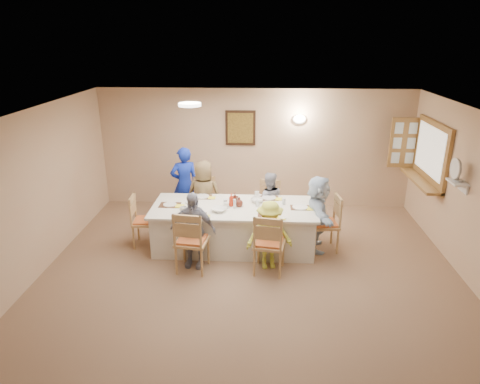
# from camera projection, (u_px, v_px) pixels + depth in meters

# --- Properties ---
(ground) EXTENTS (7.00, 7.00, 0.00)m
(ground) POSITION_uv_depth(u_px,v_px,m) (249.00, 294.00, 6.14)
(ground) COLOR #805F45
(room_walls) EXTENTS (7.00, 7.00, 7.00)m
(room_walls) POSITION_uv_depth(u_px,v_px,m) (250.00, 196.00, 5.61)
(room_walls) COLOR tan
(room_walls) RESTS_ON ground
(wall_picture) EXTENTS (0.62, 0.05, 0.72)m
(wall_picture) POSITION_uv_depth(u_px,v_px,m) (240.00, 128.00, 8.81)
(wall_picture) COLOR black
(wall_picture) RESTS_ON room_walls
(wall_sconce) EXTENTS (0.26, 0.09, 0.18)m
(wall_sconce) POSITION_uv_depth(u_px,v_px,m) (299.00, 119.00, 8.66)
(wall_sconce) COLOR white
(wall_sconce) RESTS_ON room_walls
(ceiling_light) EXTENTS (0.36, 0.36, 0.05)m
(ceiling_light) POSITION_uv_depth(u_px,v_px,m) (190.00, 105.00, 6.74)
(ceiling_light) COLOR white
(ceiling_light) RESTS_ON room_walls
(serving_hatch) EXTENTS (0.06, 1.50, 1.15)m
(serving_hatch) POSITION_uv_depth(u_px,v_px,m) (431.00, 153.00, 7.71)
(serving_hatch) COLOR olive
(serving_hatch) RESTS_ON room_walls
(hatch_sill) EXTENTS (0.30, 1.50, 0.05)m
(hatch_sill) POSITION_uv_depth(u_px,v_px,m) (420.00, 180.00, 7.90)
(hatch_sill) COLOR olive
(hatch_sill) RESTS_ON room_walls
(shutter_door) EXTENTS (0.55, 0.04, 1.00)m
(shutter_door) POSITION_uv_depth(u_px,v_px,m) (404.00, 143.00, 8.44)
(shutter_door) COLOR olive
(shutter_door) RESTS_ON room_walls
(fan_shelf) EXTENTS (0.22, 0.36, 0.03)m
(fan_shelf) POSITION_uv_depth(u_px,v_px,m) (458.00, 182.00, 6.48)
(fan_shelf) COLOR white
(fan_shelf) RESTS_ON room_walls
(desk_fan) EXTENTS (0.30, 0.30, 0.28)m
(desk_fan) POSITION_uv_depth(u_px,v_px,m) (457.00, 173.00, 6.43)
(desk_fan) COLOR #A5A5A8
(desk_fan) RESTS_ON fan_shelf
(dining_table) EXTENTS (2.78, 1.18, 0.76)m
(dining_table) POSITION_uv_depth(u_px,v_px,m) (234.00, 227.00, 7.40)
(dining_table) COLOR silver
(dining_table) RESTS_ON ground
(chair_back_left) EXTENTS (0.53, 0.53, 0.97)m
(chair_back_left) POSITION_uv_depth(u_px,v_px,m) (205.00, 204.00, 8.14)
(chair_back_left) COLOR tan
(chair_back_left) RESTS_ON ground
(chair_back_right) EXTENTS (0.51, 0.51, 0.93)m
(chair_back_right) POSITION_uv_depth(u_px,v_px,m) (268.00, 206.00, 8.09)
(chair_back_right) COLOR tan
(chair_back_right) RESTS_ON ground
(chair_front_left) EXTENTS (0.55, 0.55, 1.03)m
(chair_front_left) POSITION_uv_depth(u_px,v_px,m) (192.00, 240.00, 6.63)
(chair_front_left) COLOR tan
(chair_front_left) RESTS_ON ground
(chair_front_right) EXTENTS (0.55, 0.55, 1.00)m
(chair_front_right) POSITION_uv_depth(u_px,v_px,m) (269.00, 242.00, 6.58)
(chair_front_right) COLOR tan
(chair_front_right) RESTS_ON ground
(chair_left_end) EXTENTS (0.47, 0.47, 0.93)m
(chair_left_end) POSITION_uv_depth(u_px,v_px,m) (145.00, 220.00, 7.45)
(chair_left_end) COLOR tan
(chair_left_end) RESTS_ON ground
(chair_right_end) EXTENTS (0.52, 0.52, 0.98)m
(chair_right_end) POSITION_uv_depth(u_px,v_px,m) (325.00, 223.00, 7.29)
(chair_right_end) COLOR tan
(chair_right_end) RESTS_ON ground
(diner_back_left) EXTENTS (0.76, 0.57, 1.36)m
(diner_back_left) POSITION_uv_depth(u_px,v_px,m) (204.00, 196.00, 7.96)
(diner_back_left) COLOR brown
(diner_back_left) RESTS_ON ground
(diner_back_right) EXTENTS (0.61, 0.49, 1.16)m
(diner_back_right) POSITION_uv_depth(u_px,v_px,m) (268.00, 202.00, 7.94)
(diner_back_right) COLOR #9798A8
(diner_back_right) RESTS_ON ground
(diner_front_left) EXTENTS (0.81, 0.50, 1.25)m
(diner_front_left) POSITION_uv_depth(u_px,v_px,m) (193.00, 230.00, 6.71)
(diner_front_left) COLOR gray
(diner_front_left) RESTS_ON ground
(diner_front_right) EXTENTS (0.88, 0.68, 1.13)m
(diner_front_right) POSITION_uv_depth(u_px,v_px,m) (269.00, 235.00, 6.67)
(diner_front_right) COLOR #CDD545
(diner_front_right) RESTS_ON ground
(diner_right_end) EXTENTS (1.24, 0.41, 1.33)m
(diner_right_end) POSITION_uv_depth(u_px,v_px,m) (317.00, 213.00, 7.23)
(diner_right_end) COLOR #D1E7FF
(diner_right_end) RESTS_ON ground
(caregiver) EXTENTS (0.77, 0.70, 1.49)m
(caregiver) POSITION_uv_depth(u_px,v_px,m) (185.00, 184.00, 8.40)
(caregiver) COLOR #142EB8
(caregiver) RESTS_ON ground
(placemat_fl) EXTENTS (0.35, 0.26, 0.01)m
(placemat_fl) POSITION_uv_depth(u_px,v_px,m) (195.00, 215.00, 6.90)
(placemat_fl) COLOR #472B19
(placemat_fl) RESTS_ON dining_table
(plate_fl) EXTENTS (0.26, 0.26, 0.02)m
(plate_fl) POSITION_uv_depth(u_px,v_px,m) (195.00, 215.00, 6.90)
(plate_fl) COLOR white
(plate_fl) RESTS_ON dining_table
(napkin_fl) EXTENTS (0.13, 0.13, 0.01)m
(napkin_fl) POSITION_uv_depth(u_px,v_px,m) (206.00, 216.00, 6.85)
(napkin_fl) COLOR yellow
(napkin_fl) RESTS_ON dining_table
(placemat_fr) EXTENTS (0.38, 0.28, 0.01)m
(placemat_fr) POSITION_uv_depth(u_px,v_px,m) (269.00, 217.00, 6.84)
(placemat_fr) COLOR #472B19
(placemat_fr) RESTS_ON dining_table
(plate_fr) EXTENTS (0.24, 0.24, 0.02)m
(plate_fr) POSITION_uv_depth(u_px,v_px,m) (269.00, 216.00, 6.84)
(plate_fr) COLOR white
(plate_fr) RESTS_ON dining_table
(napkin_fr) EXTENTS (0.15, 0.15, 0.01)m
(napkin_fr) POSITION_uv_depth(u_px,v_px,m) (281.00, 218.00, 6.79)
(napkin_fr) COLOR yellow
(napkin_fr) RESTS_ON dining_table
(placemat_bl) EXTENTS (0.34, 0.25, 0.01)m
(placemat_bl) POSITION_uv_depth(u_px,v_px,m) (202.00, 197.00, 7.69)
(placemat_bl) COLOR #472B19
(placemat_bl) RESTS_ON dining_table
(plate_bl) EXTENTS (0.25, 0.25, 0.02)m
(plate_bl) POSITION_uv_depth(u_px,v_px,m) (202.00, 196.00, 7.69)
(plate_bl) COLOR white
(plate_bl) RESTS_ON dining_table
(napkin_bl) EXTENTS (0.13, 0.13, 0.01)m
(napkin_bl) POSITION_uv_depth(u_px,v_px,m) (212.00, 198.00, 7.63)
(napkin_bl) COLOR yellow
(napkin_bl) RESTS_ON dining_table
(placemat_br) EXTENTS (0.34, 0.25, 0.01)m
(placemat_br) POSITION_uv_depth(u_px,v_px,m) (269.00, 198.00, 7.63)
(placemat_br) COLOR #472B19
(placemat_br) RESTS_ON dining_table
(plate_br) EXTENTS (0.26, 0.26, 0.02)m
(plate_br) POSITION_uv_depth(u_px,v_px,m) (269.00, 198.00, 7.63)
(plate_br) COLOR white
(plate_br) RESTS_ON dining_table
(napkin_br) EXTENTS (0.14, 0.14, 0.01)m
(napkin_br) POSITION_uv_depth(u_px,v_px,m) (279.00, 199.00, 7.57)
(napkin_br) COLOR yellow
(napkin_br) RESTS_ON dining_table
(placemat_le) EXTENTS (0.36, 0.27, 0.01)m
(placemat_le) POSITION_uv_depth(u_px,v_px,m) (170.00, 205.00, 7.32)
(placemat_le) COLOR #472B19
(placemat_le) RESTS_ON dining_table
(plate_le) EXTENTS (0.23, 0.23, 0.01)m
(plate_le) POSITION_uv_depth(u_px,v_px,m) (170.00, 204.00, 7.32)
(plate_le) COLOR white
(plate_le) RESTS_ON dining_table
(napkin_le) EXTENTS (0.14, 0.14, 0.01)m
(napkin_le) POSITION_uv_depth(u_px,v_px,m) (180.00, 206.00, 7.26)
(napkin_le) COLOR yellow
(napkin_le) RESTS_ON dining_table
(placemat_re) EXTENTS (0.32, 0.24, 0.01)m
(placemat_re) POSITION_uv_depth(u_px,v_px,m) (300.00, 208.00, 7.21)
(placemat_re) COLOR #472B19
(placemat_re) RESTS_ON dining_table
(plate_re) EXTENTS (0.26, 0.26, 0.02)m
(plate_re) POSITION_uv_depth(u_px,v_px,m) (300.00, 207.00, 7.21)
(plate_re) COLOR white
(plate_re) RESTS_ON dining_table
(napkin_re) EXTENTS (0.15, 0.15, 0.01)m
(napkin_re) POSITION_uv_depth(u_px,v_px,m) (311.00, 209.00, 7.15)
(napkin_re) COLOR yellow
(napkin_re) RESTS_ON dining_table
(teacup_a) EXTENTS (0.14, 0.14, 0.10)m
(teacup_a) POSITION_uv_depth(u_px,v_px,m) (183.00, 210.00, 7.01)
(teacup_a) COLOR white
(teacup_a) RESTS_ON dining_table
(teacup_b) EXTENTS (0.09, 0.09, 0.08)m
(teacup_b) POSITION_uv_depth(u_px,v_px,m) (257.00, 194.00, 7.74)
(teacup_b) COLOR white
(teacup_b) RESTS_ON dining_table
(bowl_a) EXTENTS (0.37, 0.37, 0.06)m
(bowl_a) POSITION_uv_depth(u_px,v_px,m) (219.00, 210.00, 7.06)
(bowl_a) COLOR white
(bowl_a) RESTS_ON dining_table
(bowl_b) EXTENTS (0.35, 0.35, 0.07)m
(bowl_b) POSITION_uv_depth(u_px,v_px,m) (257.00, 200.00, 7.45)
(bowl_b) COLOR white
(bowl_b) RESTS_ON dining_table
(condiment_ketchup) EXTENTS (0.10, 0.10, 0.23)m
(condiment_ketchup) POSITION_uv_depth(u_px,v_px,m) (231.00, 200.00, 7.25)
(condiment_ketchup) COLOR red
(condiment_ketchup) RESTS_ON dining_table
(condiment_brown) EXTENTS (0.14, 0.14, 0.21)m
(condiment_brown) POSITION_uv_depth(u_px,v_px,m) (235.00, 199.00, 7.32)
(condiment_brown) COLOR #532116
(condiment_brown) RESTS_ON dining_table
(condiment_malt) EXTENTS (0.19, 0.19, 0.17)m
(condiment_malt) POSITION_uv_depth(u_px,v_px,m) (239.00, 202.00, 7.24)
(condiment_malt) COLOR #532116
(condiment_malt) RESTS_ON dining_table
(drinking_glass) EXTENTS (0.07, 0.07, 0.10)m
(drinking_glass) POSITION_uv_depth(u_px,v_px,m) (225.00, 202.00, 7.30)
(drinking_glass) COLOR silver
(drinking_glass) RESTS_ON dining_table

